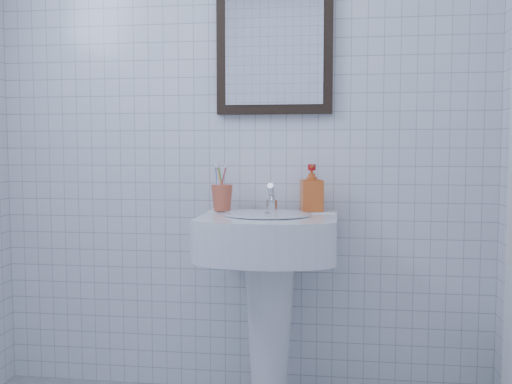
# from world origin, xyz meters

# --- Properties ---
(wall_back) EXTENTS (2.20, 0.02, 2.50)m
(wall_back) POSITION_xyz_m (0.00, 1.20, 1.25)
(wall_back) COLOR white
(wall_back) RESTS_ON ground
(washbasin) EXTENTS (0.54, 0.40, 0.84)m
(washbasin) POSITION_xyz_m (0.15, 0.99, 0.56)
(washbasin) COLOR white
(washbasin) RESTS_ON ground
(faucet) EXTENTS (0.05, 0.11, 0.12)m
(faucet) POSITION_xyz_m (0.15, 1.08, 0.88)
(faucet) COLOR silver
(faucet) RESTS_ON washbasin
(toothbrush_cup) EXTENTS (0.11, 0.11, 0.11)m
(toothbrush_cup) POSITION_xyz_m (-0.06, 1.08, 0.88)
(toothbrush_cup) COLOR #CE5A3B
(toothbrush_cup) RESTS_ON washbasin
(soap_dispenser) EXTENTS (0.11, 0.11, 0.19)m
(soap_dispenser) POSITION_xyz_m (0.32, 1.10, 0.93)
(soap_dispenser) COLOR red
(soap_dispenser) RESTS_ON washbasin
(wall_mirror) EXTENTS (0.50, 0.04, 0.62)m
(wall_mirror) POSITION_xyz_m (0.15, 1.18, 1.55)
(wall_mirror) COLOR black
(wall_mirror) RESTS_ON wall_back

